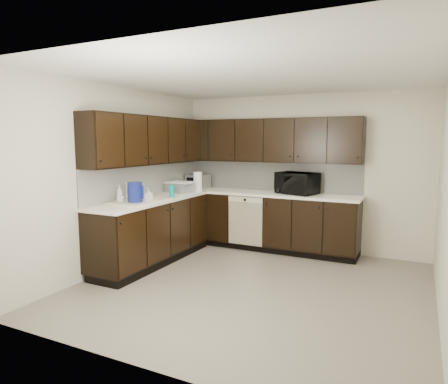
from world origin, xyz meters
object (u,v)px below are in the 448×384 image
at_px(sink, 139,206).
at_px(blue_pitcher, 135,193).
at_px(microwave, 297,183).
at_px(storage_bin, 180,187).
at_px(toaster_oven, 198,181).

bearing_deg(sink, blue_pitcher, -65.99).
relative_size(microwave, storage_bin, 1.44).
relative_size(storage_bin, blue_pitcher, 1.46).
relative_size(toaster_oven, storage_bin, 0.88).
bearing_deg(storage_bin, toaster_oven, 94.86).
relative_size(sink, storage_bin, 1.95).
xyz_separation_m(toaster_oven, blue_pitcher, (0.14, -1.92, 0.03)).
height_order(sink, toaster_oven, sink).
bearing_deg(toaster_oven, storage_bin, -80.49).
height_order(sink, blue_pitcher, blue_pitcher).
height_order(microwave, blue_pitcher, microwave).
distance_m(sink, storage_bin, 1.09).
relative_size(sink, microwave, 1.35).
xyz_separation_m(sink, blue_pitcher, (0.07, -0.17, 0.20)).
bearing_deg(toaster_oven, microwave, 4.17).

